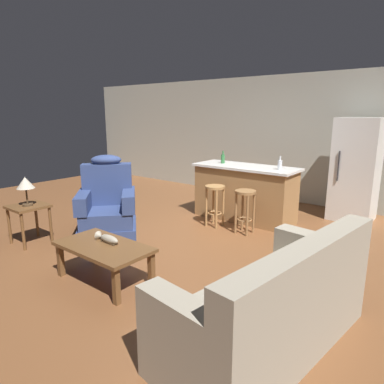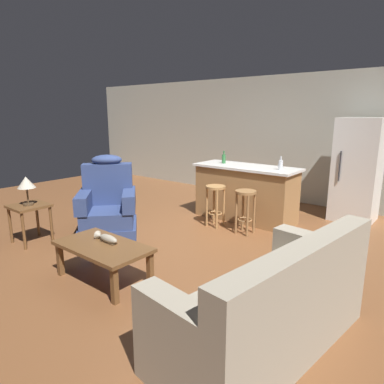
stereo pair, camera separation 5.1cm
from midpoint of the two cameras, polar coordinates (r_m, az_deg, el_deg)
ground_plane at (r=5.07m, az=1.19°, el=-8.12°), size 12.00×12.00×0.00m
back_wall at (r=7.47m, az=16.28°, el=8.45°), size 12.00×0.05×2.60m
coffee_table at (r=3.94m, az=-14.27°, el=-9.25°), size 1.10×0.60×0.42m
fish_figurine at (r=3.97m, az=-13.69°, el=-7.51°), size 0.34×0.10×0.10m
couch at (r=2.89m, az=13.39°, el=-18.31°), size 1.07×1.99×0.94m
recliner_near_lamp at (r=5.42m, az=-13.56°, el=-2.40°), size 1.19×1.19×1.20m
end_table at (r=5.39m, az=-25.22°, el=-2.94°), size 0.48×0.48×0.56m
table_lamp at (r=5.27m, az=-25.65°, el=1.24°), size 0.24×0.24×0.41m
kitchen_island at (r=6.01m, az=9.13°, el=-0.13°), size 1.80×0.70×0.95m
bar_stool_left at (r=5.59m, az=4.19°, el=-1.06°), size 0.32×0.32×0.68m
bar_stool_right at (r=5.30m, az=9.17°, el=-1.98°), size 0.32×0.32×0.68m
refrigerator at (r=6.52m, az=26.03°, el=3.33°), size 0.70×0.69×1.76m
bottle_tall_green at (r=6.17m, az=5.55°, el=5.57°), size 0.07×0.07×0.22m
bottle_short_amber at (r=5.59m, az=14.80°, el=4.41°), size 0.07×0.07×0.22m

